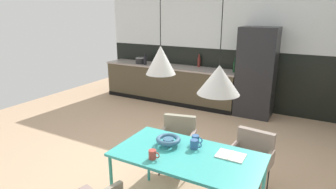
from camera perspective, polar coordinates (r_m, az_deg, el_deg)
ground_plane at (r=4.31m, az=-4.49°, el=-13.71°), size 8.48×8.48×0.00m
back_wall_splashback_dark at (r=6.80m, az=10.34°, el=3.54°), size 6.02×0.12×1.35m
back_wall_panel_upper at (r=6.63m, az=10.95°, el=14.94°), size 6.02×0.12×1.35m
kitchen_counter at (r=6.98m, az=0.21°, el=2.28°), size 3.42×0.63×0.90m
refrigerator_column at (r=6.17m, az=17.62°, el=4.28°), size 0.76×0.60×1.88m
dining_table at (r=2.98m, az=3.97°, el=-12.91°), size 1.53×0.82×0.75m
armchair_by_stool at (r=3.63m, az=16.71°, el=-11.68°), size 0.53×0.52×0.77m
armchair_near_window at (r=3.96m, az=2.02°, el=-8.56°), size 0.57×0.57×0.76m
fruit_bowl at (r=3.11m, az=0.07°, el=-9.30°), size 0.27×0.27×0.09m
open_book at (r=2.98m, az=12.69°, el=-12.09°), size 0.28×0.21×0.02m
mug_glass_clear at (r=3.05m, az=5.43°, el=-10.09°), size 0.13×0.09×0.10m
mug_wide_latte at (r=3.16m, az=5.69°, el=-9.15°), size 0.13×0.08×0.10m
mug_white_ceramic at (r=2.85m, az=-3.13°, el=-12.16°), size 0.12×0.08×0.09m
cooking_pot at (r=7.22m, az=-5.61°, el=6.93°), size 0.27×0.27×0.17m
bottle_oil_tall at (r=7.01m, az=-4.70°, el=7.08°), size 0.08×0.08×0.29m
bottle_spice_small at (r=6.26m, az=13.45°, el=5.62°), size 0.07×0.07×0.33m
bottle_wine_green at (r=6.76m, az=6.34°, el=6.71°), size 0.07×0.07×0.31m
pendant_lamp_over_table_near at (r=2.77m, az=-1.51°, el=7.07°), size 0.30×0.30×1.07m
pendant_lamp_over_table_far at (r=2.52m, az=10.36°, el=3.02°), size 0.38×0.38×1.18m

